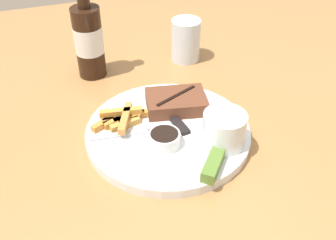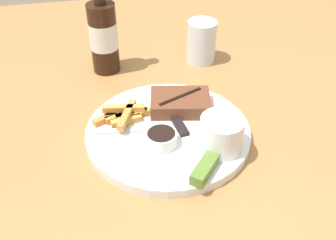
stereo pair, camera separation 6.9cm
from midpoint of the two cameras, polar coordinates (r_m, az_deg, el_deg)
dining_table at (r=0.75m, az=2.62°, el=-6.10°), size 1.48×1.39×0.76m
dinner_plate at (r=0.71m, az=2.79°, el=-1.96°), size 0.29×0.29×0.02m
steak_portion at (r=0.74m, az=4.45°, el=2.43°), size 0.12×0.10×0.03m
fries_pile at (r=0.72m, az=-3.23°, el=0.71°), size 0.15×0.08×0.02m
coleslaw_cup at (r=0.65m, az=10.79°, el=-1.92°), size 0.07×0.07×0.06m
dipping_sauce_cup at (r=0.66m, az=2.01°, el=-2.74°), size 0.05×0.05×0.02m
pickle_spear at (r=0.62m, az=8.67°, el=-7.00°), size 0.06×0.07×0.02m
fork_utensil at (r=0.69m, az=-3.53°, el=-1.63°), size 0.13×0.03×0.00m
knife_utensil at (r=0.73m, az=3.35°, el=0.71°), size 0.04×0.17×0.01m
beer_bottle at (r=0.87m, az=-7.11°, el=12.26°), size 0.06×0.06×0.25m
drinking_glass at (r=0.92m, az=7.05°, el=11.16°), size 0.07×0.07×0.10m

